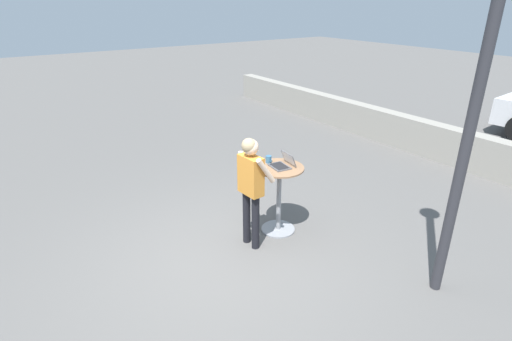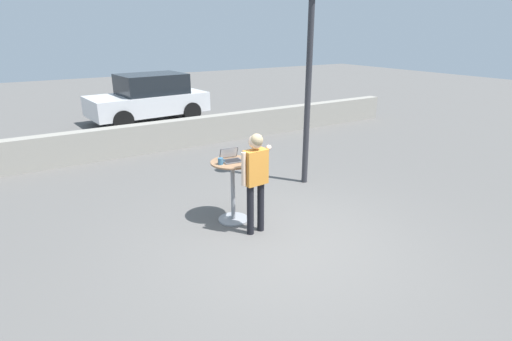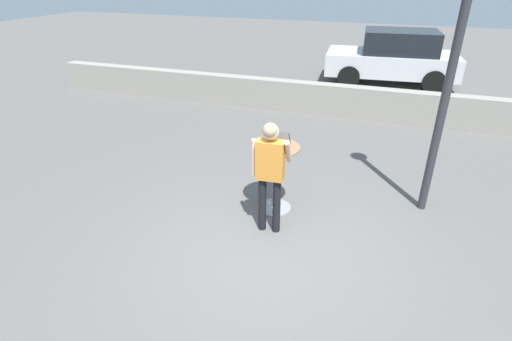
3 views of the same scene
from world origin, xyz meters
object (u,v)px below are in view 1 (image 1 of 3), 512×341
object	(u,v)px
street_lamp	(481,78)
cafe_table	(279,192)
coffee_mug	(269,159)
laptop	(282,164)
standing_person	(251,180)

from	to	relation	value
street_lamp	cafe_table	bearing A→B (deg)	-160.07
coffee_mug	street_lamp	size ratio (longest dim) A/B	0.03
cafe_table	coffee_mug	xyz separation A→B (m)	(-0.23, -0.03, 0.45)
cafe_table	laptop	size ratio (longest dim) A/B	3.05
street_lamp	laptop	bearing A→B (deg)	-161.12
standing_person	coffee_mug	bearing A→B (deg)	120.87
laptop	street_lamp	bearing A→B (deg)	18.88
cafe_table	standing_person	distance (m)	0.68
standing_person	street_lamp	xyz separation A→B (m)	(2.07, 1.35, 1.54)
laptop	standing_person	xyz separation A→B (m)	(0.09, -0.61, -0.07)
coffee_mug	street_lamp	xyz separation A→B (m)	(2.39, 0.81, 1.46)
cafe_table	street_lamp	size ratio (longest dim) A/B	0.27
cafe_table	laptop	bearing A→B (deg)	83.01
cafe_table	street_lamp	bearing A→B (deg)	19.93
cafe_table	coffee_mug	world-z (taller)	coffee_mug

